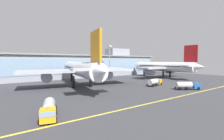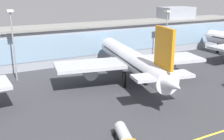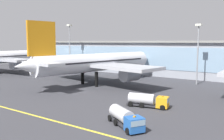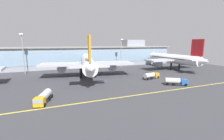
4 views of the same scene
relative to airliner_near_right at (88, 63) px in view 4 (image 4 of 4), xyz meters
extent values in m
plane|color=#38383D|center=(3.73, -12.51, -7.18)|extent=(199.84, 199.84, 0.00)
cube|color=yellow|center=(3.73, -34.51, -7.18)|extent=(159.88, 0.50, 0.01)
cube|color=#9399A3|center=(3.73, 33.64, -0.31)|extent=(142.75, 12.00, 13.74)
cube|color=#84A3BC|center=(3.73, 27.59, 0.38)|extent=(137.04, 0.20, 8.79)
cube|color=gray|center=(3.73, 33.64, 6.96)|extent=(145.75, 14.00, 0.80)
cube|color=#9399A3|center=(46.56, 35.64, 9.56)|extent=(16.00, 10.00, 6.00)
cylinder|color=black|center=(-4.04, -2.62, -4.83)|extent=(1.10, 1.10, 4.69)
cylinder|color=black|center=(2.89, -3.85, -4.83)|extent=(1.10, 1.10, 4.69)
cylinder|color=black|center=(3.12, 17.59, -4.83)|extent=(1.10, 1.10, 4.69)
cylinder|color=silver|center=(0.07, 0.39, 0.15)|extent=(13.80, 46.28, 5.87)
cone|color=silver|center=(4.39, 24.75, 0.15)|extent=(6.41, 6.17, 5.57)
cone|color=silver|center=(-4.30, -24.26, 0.59)|extent=(6.04, 7.22, 4.99)
cube|color=#84A3BC|center=(3.76, 21.21, 1.18)|extent=(5.05, 4.81, 1.76)
cube|color=black|center=(0.07, 0.39, 0.59)|extent=(12.58, 39.05, 0.47)
cube|color=#B7BAC1|center=(0.07, 0.39, -0.58)|extent=(47.00, 18.86, 0.94)
cylinder|color=#999EA8|center=(-12.26, 4.26, -2.90)|extent=(5.09, 6.60, 4.11)
cylinder|color=#999EA8|center=(12.98, -0.22, -2.90)|extent=(5.09, 6.60, 4.11)
cube|color=orange|center=(-3.46, -19.52, 7.78)|extent=(2.14, 8.27, 9.39)
cube|color=#B7BAC1|center=(-3.46, -19.52, 1.03)|extent=(15.31, 7.54, 0.75)
cylinder|color=black|center=(53.26, -1.38, -4.91)|extent=(1.10, 1.10, 4.55)
cylinder|color=black|center=(60.08, -1.35, -4.91)|extent=(1.10, 1.10, 4.55)
cylinder|color=black|center=(56.58, 17.35, -4.91)|extent=(1.10, 1.10, 4.55)
cylinder|color=silver|center=(56.65, 1.89, -0.08)|extent=(5.87, 40.71, 5.68)
cone|color=silver|center=(56.55, 23.94, -0.08)|extent=(5.42, 5.14, 5.40)
cone|color=silver|center=(56.76, -20.44, 0.35)|extent=(4.86, 6.27, 4.83)
cube|color=#84A3BC|center=(56.57, 20.61, 0.92)|extent=(4.28, 4.00, 1.70)
cube|color=black|center=(56.65, 1.89, 0.35)|extent=(5.90, 34.20, 0.45)
cube|color=#B7BAC1|center=(56.65, 1.89, -0.79)|extent=(37.07, 9.93, 0.91)
cylinder|color=#999EA8|center=(46.28, 3.31, -3.03)|extent=(4.00, 5.31, 3.98)
cylinder|color=#999EA8|center=(67.01, 3.40, -3.03)|extent=(4.00, 5.31, 3.98)
cube|color=red|center=(56.73, -16.01, 7.31)|extent=(0.72, 7.33, 9.09)
cube|color=#B7BAC1|center=(56.73, -16.01, 0.78)|extent=(11.87, 4.53, 0.73)
cylinder|color=black|center=(-19.31, -33.59, -6.63)|extent=(0.59, 1.14, 1.10)
cylinder|color=black|center=(-21.81, -32.88, -6.63)|extent=(0.59, 1.14, 1.10)
cylinder|color=black|center=(-18.08, -29.26, -6.63)|extent=(0.59, 1.14, 1.10)
cylinder|color=black|center=(-20.59, -28.55, -6.63)|extent=(0.59, 1.14, 1.10)
cylinder|color=black|center=(-17.40, -26.83, -6.63)|extent=(0.59, 1.14, 1.10)
cylinder|color=black|center=(-19.90, -26.12, -6.63)|extent=(0.59, 1.14, 1.10)
cube|color=#2D2D33|center=(-19.38, -29.08, -6.73)|extent=(4.31, 7.91, 0.30)
cube|color=orange|center=(-20.49, -32.97, -5.78)|extent=(3.14, 2.96, 2.20)
cube|color=#84A3BC|center=(-20.49, -32.97, -5.30)|extent=(3.07, 3.02, 0.88)
cylinder|color=silver|center=(-19.24, -28.56, -5.43)|extent=(3.74, 6.00, 2.30)
cube|color=orange|center=(-20.49, -32.97, -4.56)|extent=(0.30, 0.40, 0.20)
cylinder|color=black|center=(30.29, -14.46, -6.63)|extent=(1.14, 0.52, 1.10)
cylinder|color=black|center=(30.82, -17.01, -6.63)|extent=(1.14, 0.52, 1.10)
cylinder|color=black|center=(25.88, -15.37, -6.63)|extent=(1.14, 0.52, 1.10)
cylinder|color=black|center=(26.41, -17.91, -6.63)|extent=(1.14, 0.52, 1.10)
cylinder|color=black|center=(23.42, -15.87, -6.63)|extent=(1.14, 0.52, 1.10)
cylinder|color=black|center=(23.94, -18.42, -6.63)|extent=(1.14, 0.52, 1.10)
cube|color=#2D2D33|center=(26.32, -16.60, -6.73)|extent=(7.88, 3.82, 0.30)
cube|color=orange|center=(30.29, -15.79, -5.78)|extent=(2.82, 3.02, 2.20)
cube|color=#84A3BC|center=(30.29, -15.79, -5.30)|extent=(2.89, 2.94, 0.88)
cylinder|color=silver|center=(25.79, -16.71, -5.43)|extent=(5.93, 3.38, 2.30)
cube|color=orange|center=(30.29, -15.79, -4.56)|extent=(0.30, 0.40, 0.20)
cylinder|color=black|center=(33.27, -30.37, -6.63)|extent=(1.09, 0.83, 1.10)
cylinder|color=black|center=(31.91, -32.58, -6.63)|extent=(1.09, 0.83, 1.10)
cylinder|color=black|center=(29.43, -28.01, -6.63)|extent=(1.09, 0.83, 1.10)
cylinder|color=black|center=(28.07, -30.23, -6.63)|extent=(1.09, 0.83, 1.10)
cylinder|color=black|center=(27.28, -26.70, -6.63)|extent=(1.09, 0.83, 1.10)
cylinder|color=black|center=(25.92, -28.91, -6.63)|extent=(1.09, 0.83, 1.10)
cube|color=#2D2D33|center=(28.90, -29.22, -6.73)|extent=(7.67, 5.95, 0.30)
cube|color=#235BB2|center=(32.36, -31.33, -5.78)|extent=(3.35, 3.44, 2.20)
cube|color=#84A3BC|center=(32.36, -31.33, -5.30)|extent=(3.38, 3.40, 0.88)
cylinder|color=silver|center=(28.44, -28.93, -5.43)|extent=(5.96, 4.88, 2.30)
cube|color=orange|center=(32.36, -31.33, -4.56)|extent=(0.30, 0.40, 0.20)
cylinder|color=gray|center=(-31.01, 18.80, 3.50)|extent=(0.44, 0.44, 21.37)
cube|color=silver|center=(-31.01, 18.80, 14.54)|extent=(1.80, 1.80, 0.70)
cylinder|color=gray|center=(27.57, 18.53, 2.42)|extent=(0.44, 0.44, 19.19)
cube|color=silver|center=(27.57, 18.53, 12.36)|extent=(1.80, 1.80, 0.70)
camera|label=1|loc=(-26.84, -60.97, 3.51)|focal=25.33mm
camera|label=2|loc=(-42.35, -68.33, 20.57)|focal=43.85mm
camera|label=3|loc=(50.44, -63.18, 6.85)|focal=39.14mm
camera|label=4|loc=(-16.72, -75.50, 9.40)|focal=24.25mm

